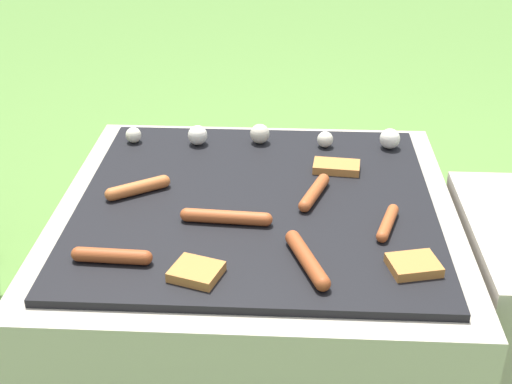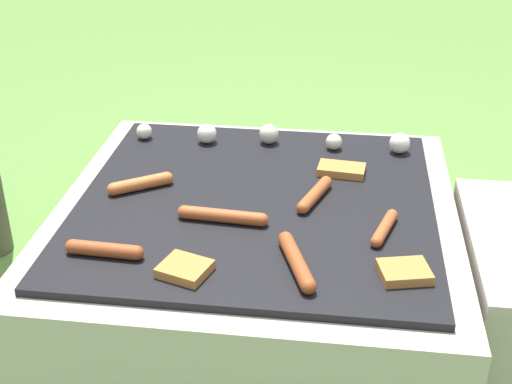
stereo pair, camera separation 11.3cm
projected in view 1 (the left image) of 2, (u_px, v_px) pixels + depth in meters
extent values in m
plane|color=#567F38|center=(256.00, 324.00, 1.85)|extent=(14.00, 14.00, 0.00)
cube|color=#A89E8C|center=(256.00, 268.00, 1.77)|extent=(0.94, 0.94, 0.35)
cube|color=black|center=(256.00, 203.00, 1.68)|extent=(0.83, 0.83, 0.02)
cylinder|color=#A34C23|center=(226.00, 217.00, 1.57)|extent=(0.18, 0.04, 0.03)
sphere|color=#A34C23|center=(266.00, 219.00, 1.56)|extent=(0.03, 0.03, 0.03)
sphere|color=#A34C23|center=(187.00, 215.00, 1.58)|extent=(0.03, 0.03, 0.03)
cylinder|color=#93421E|center=(307.00, 259.00, 1.42)|extent=(0.09, 0.17, 0.03)
sphere|color=#93421E|center=(293.00, 238.00, 1.50)|extent=(0.03, 0.03, 0.03)
sphere|color=#93421E|center=(323.00, 284.00, 1.35)|extent=(0.03, 0.03, 0.03)
cylinder|color=#A34C23|center=(314.00, 192.00, 1.67)|extent=(0.07, 0.14, 0.03)
sphere|color=#A34C23|center=(323.00, 180.00, 1.73)|extent=(0.03, 0.03, 0.03)
sphere|color=#A34C23|center=(305.00, 206.00, 1.62)|extent=(0.03, 0.03, 0.03)
cylinder|color=#B7602D|center=(138.00, 188.00, 1.69)|extent=(0.13, 0.10, 0.03)
sphere|color=#B7602D|center=(164.00, 181.00, 1.72)|extent=(0.03, 0.03, 0.03)
sphere|color=#B7602D|center=(111.00, 194.00, 1.66)|extent=(0.03, 0.03, 0.03)
cylinder|color=#93421E|center=(112.00, 256.00, 1.44)|extent=(0.14, 0.04, 0.03)
sphere|color=#93421E|center=(145.00, 258.00, 1.43)|extent=(0.03, 0.03, 0.03)
sphere|color=#93421E|center=(79.00, 254.00, 1.44)|extent=(0.03, 0.03, 0.03)
cylinder|color=#A34C23|center=(388.00, 223.00, 1.55)|extent=(0.06, 0.12, 0.03)
sphere|color=#A34C23|center=(393.00, 210.00, 1.61)|extent=(0.03, 0.03, 0.03)
sphere|color=#A34C23|center=(382.00, 237.00, 1.50)|extent=(0.03, 0.03, 0.03)
cube|color=#B27033|center=(196.00, 272.00, 1.40)|extent=(0.11, 0.11, 0.02)
cube|color=#B27033|center=(414.00, 265.00, 1.42)|extent=(0.11, 0.10, 0.02)
cube|color=#B27033|center=(336.00, 167.00, 1.80)|extent=(0.12, 0.08, 0.02)
sphere|color=beige|center=(133.00, 135.00, 1.95)|extent=(0.04, 0.04, 0.04)
sphere|color=silver|center=(198.00, 135.00, 1.94)|extent=(0.05, 0.05, 0.05)
sphere|color=beige|center=(260.00, 134.00, 1.95)|extent=(0.05, 0.05, 0.05)
sphere|color=beige|center=(325.00, 139.00, 1.92)|extent=(0.04, 0.04, 0.04)
sphere|color=silver|center=(390.00, 139.00, 1.91)|extent=(0.05, 0.05, 0.05)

